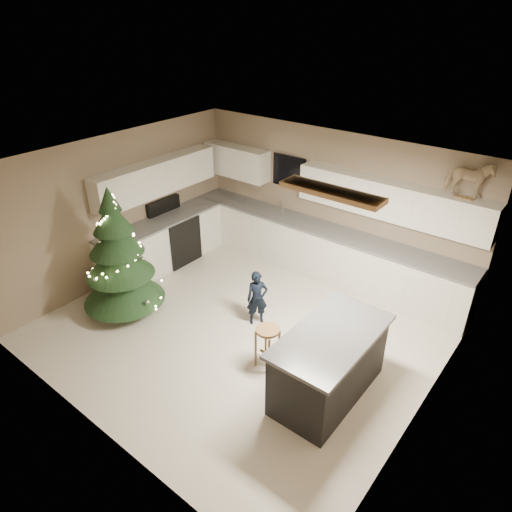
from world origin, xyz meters
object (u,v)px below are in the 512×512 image
(island, at_px, (329,364))
(rocking_horse, at_px, (468,179))
(bar_stool, at_px, (268,338))
(christmas_tree, at_px, (119,263))
(toddler, at_px, (257,298))

(island, xyz_separation_m, rocking_horse, (0.52, 2.64, 1.81))
(bar_stool, height_order, christmas_tree, christmas_tree)
(christmas_tree, height_order, rocking_horse, rocking_horse)
(island, distance_m, rocking_horse, 3.24)
(bar_stool, height_order, toddler, toddler)
(island, bearing_deg, bar_stool, -175.52)
(christmas_tree, relative_size, toddler, 2.35)
(toddler, distance_m, rocking_horse, 3.48)
(christmas_tree, distance_m, toddler, 2.23)
(toddler, bearing_deg, christmas_tree, 160.82)
(island, distance_m, toddler, 1.73)
(christmas_tree, bearing_deg, rocking_horse, 37.26)
(island, height_order, bar_stool, island)
(rocking_horse, bearing_deg, bar_stool, 136.52)
(toddler, height_order, rocking_horse, rocking_horse)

